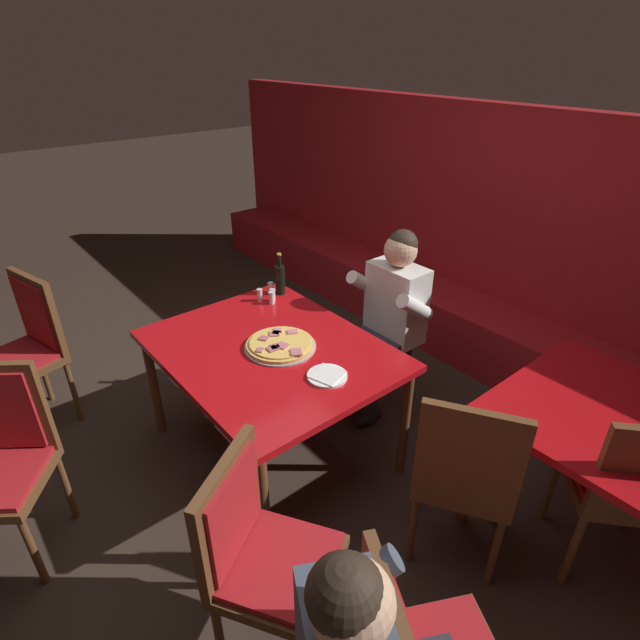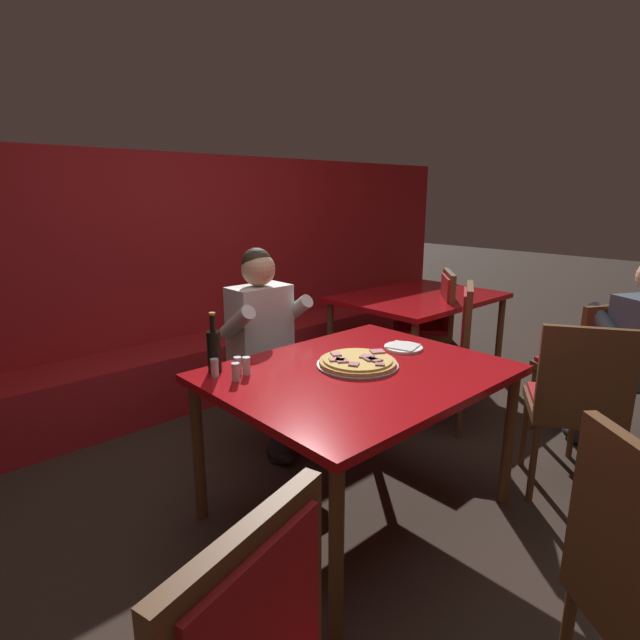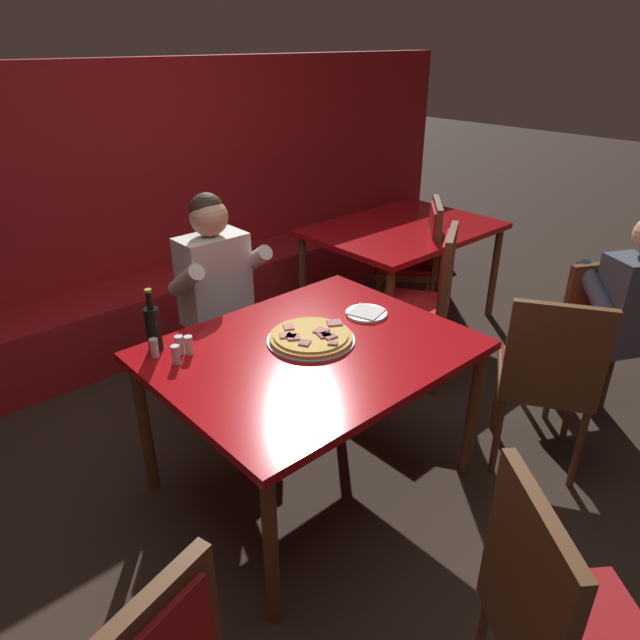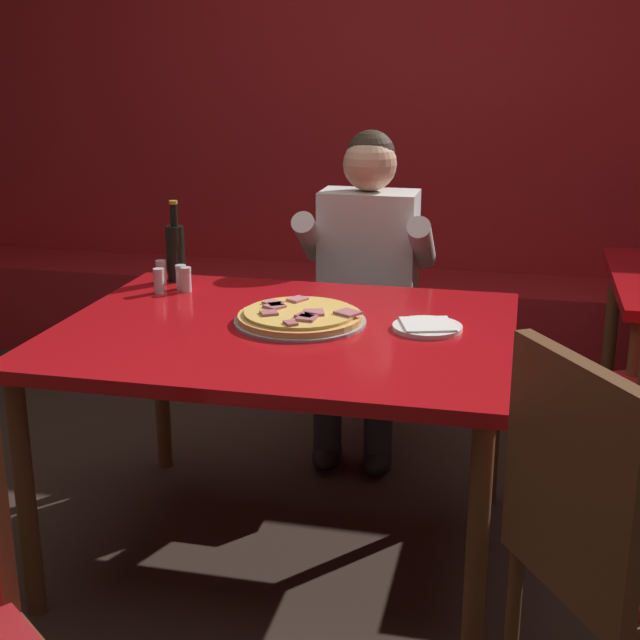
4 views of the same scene
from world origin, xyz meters
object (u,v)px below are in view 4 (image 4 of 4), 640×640
(main_dining_table, at_px, (285,348))
(shaker_red_pepper_flakes, at_px, (186,281))
(shaker_oregano, at_px, (159,282))
(shaker_black_pepper, at_px, (161,273))
(plate_white_paper, at_px, (427,327))
(dining_chair_far_left, at_px, (613,532))
(pizza, at_px, (300,317))
(shaker_parmesan, at_px, (181,278))
(diner_seated_blue_shirt, at_px, (364,279))
(beer_bottle, at_px, (176,251))

(main_dining_table, bearing_deg, shaker_red_pepper_flakes, 144.13)
(shaker_oregano, bearing_deg, main_dining_table, -28.12)
(shaker_black_pepper, bearing_deg, plate_white_paper, -18.44)
(dining_chair_far_left, bearing_deg, pizza, 140.30)
(pizza, xyz_separation_m, shaker_black_pepper, (-0.60, 0.35, 0.02))
(pizza, xyz_separation_m, shaker_parmesan, (-0.50, 0.30, 0.02))
(shaker_black_pepper, height_order, dining_chair_far_left, dining_chair_far_left)
(main_dining_table, bearing_deg, shaker_black_pepper, 144.93)
(shaker_oregano, bearing_deg, pizza, -22.66)
(main_dining_table, distance_m, diner_seated_blue_shirt, 0.86)
(plate_white_paper, relative_size, shaker_red_pepper_flakes, 2.44)
(plate_white_paper, bearing_deg, shaker_black_pepper, 161.56)
(beer_bottle, distance_m, shaker_red_pepper_flakes, 0.18)
(main_dining_table, relative_size, shaker_red_pepper_flakes, 15.95)
(beer_bottle, bearing_deg, main_dining_table, -40.62)
(shaker_red_pepper_flakes, bearing_deg, main_dining_table, -35.87)
(diner_seated_blue_shirt, bearing_deg, main_dining_table, -96.16)
(beer_bottle, xyz_separation_m, diner_seated_blue_shirt, (0.62, 0.41, -0.17))
(beer_bottle, bearing_deg, shaker_black_pepper, -121.25)
(beer_bottle, relative_size, diner_seated_blue_shirt, 0.23)
(main_dining_table, distance_m, plate_white_paper, 0.44)
(shaker_red_pepper_flakes, height_order, diner_seated_blue_shirt, diner_seated_blue_shirt)
(shaker_black_pepper, relative_size, shaker_oregano, 1.00)
(shaker_parmesan, xyz_separation_m, shaker_red_pepper_flakes, (0.03, -0.03, 0.00))
(shaker_parmesan, bearing_deg, main_dining_table, -36.44)
(shaker_red_pepper_flakes, bearing_deg, shaker_parmesan, 136.01)
(beer_bottle, height_order, shaker_parmesan, beer_bottle)
(plate_white_paper, distance_m, beer_bottle, 1.03)
(shaker_oregano, xyz_separation_m, shaker_red_pepper_flakes, (0.08, 0.04, 0.00))
(diner_seated_blue_shirt, bearing_deg, dining_chair_far_left, -61.86)
(plate_white_paper, xyz_separation_m, dining_chair_far_left, (0.49, -0.75, -0.20))
(main_dining_table, relative_size, plate_white_paper, 6.53)
(shaker_black_pepper, height_order, shaker_parmesan, same)
(plate_white_paper, relative_size, diner_seated_blue_shirt, 0.16)
(beer_bottle, height_order, shaker_black_pepper, beer_bottle)
(main_dining_table, height_order, shaker_oregano, shaker_oregano)
(plate_white_paper, bearing_deg, beer_bottle, 157.90)
(beer_bottle, relative_size, dining_chair_far_left, 0.30)
(shaker_oregano, bearing_deg, beer_bottle, 91.67)
(plate_white_paper, bearing_deg, main_dining_table, -171.29)
(diner_seated_blue_shirt, bearing_deg, shaker_parmesan, -137.52)
(pizza, distance_m, shaker_black_pepper, 0.69)
(shaker_black_pepper, height_order, diner_seated_blue_shirt, diner_seated_blue_shirt)
(shaker_oregano, bearing_deg, shaker_red_pepper_flakes, 23.77)
(main_dining_table, xyz_separation_m, shaker_black_pepper, (-0.56, 0.39, 0.11))
(shaker_red_pepper_flakes, bearing_deg, dining_chair_far_left, -36.47)
(main_dining_table, xyz_separation_m, shaker_parmesan, (-0.47, 0.35, 0.11))
(main_dining_table, xyz_separation_m, diner_seated_blue_shirt, (0.09, 0.86, 0.01))
(dining_chair_far_left, bearing_deg, shaker_black_pepper, 143.88)
(shaker_black_pepper, bearing_deg, beer_bottle, 58.75)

